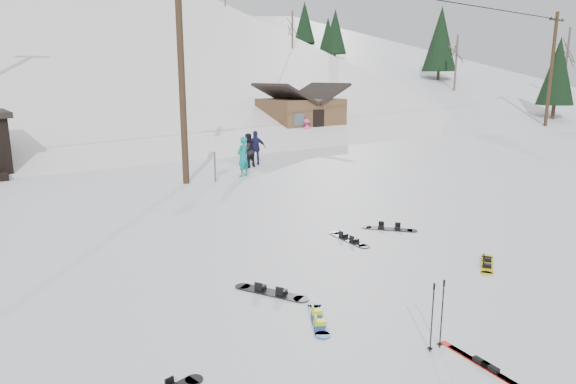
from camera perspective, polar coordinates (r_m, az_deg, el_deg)
ground at (r=8.96m, az=15.03°, el=-15.75°), size 200.00×200.00×0.00m
ski_slope at (r=62.42m, az=-27.88°, el=-3.84°), size 60.00×85.24×65.97m
ridge_right at (r=72.13m, az=3.94°, el=0.53°), size 45.66×93.98×54.59m
treeline_right at (r=63.25m, az=7.23°, el=8.82°), size 20.00×60.00×10.00m
utility_pole at (r=20.65m, az=-11.80°, el=13.78°), size 2.00×0.26×9.00m
utility_pole_right at (r=45.78m, az=27.21°, el=11.96°), size 2.00×0.26×9.00m
trail_sign at (r=20.93m, az=-8.14°, el=4.55°), size 0.50×0.09×1.85m
cabin at (r=35.97m, az=1.42°, el=8.38°), size 5.39×4.40×3.77m
hero_snowboard at (r=9.35m, az=3.38°, el=-13.87°), size 0.84×1.24×0.10m
hero_skis at (r=8.51m, az=21.11°, el=-17.63°), size 0.26×1.72×0.09m
ski_poles at (r=8.51m, az=16.23°, el=-13.02°), size 0.31×0.08×1.14m
board_scatter_b at (r=10.37m, az=-1.90°, el=-11.04°), size 0.92×1.48×0.11m
board_scatter_d at (r=14.73m, az=11.18°, el=-4.01°), size 1.11×1.25×0.11m
board_scatter_e at (r=12.65m, az=21.22°, el=-7.48°), size 1.22×0.92×0.10m
board_scatter_f at (r=13.63m, az=6.76°, el=-5.22°), size 0.40×1.59×0.11m
skier_teal at (r=22.04m, az=-5.03°, el=3.93°), size 0.73×0.62×1.71m
skier_dark at (r=24.26m, az=-4.50°, el=4.62°), size 0.88×0.74×1.60m
skier_pink at (r=33.72m, az=2.05°, el=6.85°), size 1.02×0.64×1.51m
skier_navy at (r=24.93m, az=-3.60°, el=4.91°), size 1.04×0.83×1.65m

